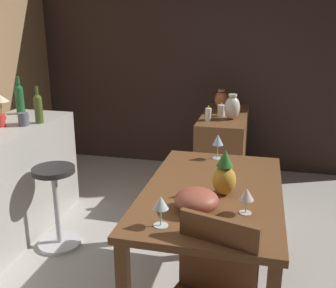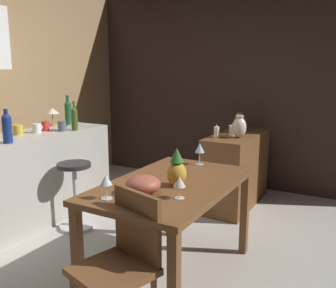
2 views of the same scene
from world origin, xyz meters
name	(u,v)px [view 1 (image 1 of 2)]	position (x,y,z in m)	size (l,w,h in m)	color
wall_side_right	(183,58)	(2.55, 0.30, 1.30)	(0.10, 4.40, 2.60)	#33231E
dining_table	(212,202)	(0.09, -0.38, 0.65)	(1.34, 0.81, 0.74)	brown
sideboard_cabinet	(223,153)	(1.78, -0.29, 0.41)	(1.10, 0.44, 0.82)	brown
bar_stool	(57,205)	(0.39, 0.85, 0.35)	(0.34, 0.34, 0.66)	#262323
wine_glass_left	(247,195)	(-0.19, -0.59, 0.84)	(0.08, 0.08, 0.14)	silver
wine_glass_right	(218,140)	(0.64, -0.35, 0.88)	(0.08, 0.08, 0.19)	silver
wine_glass_center	(161,204)	(-0.42, -0.19, 0.86)	(0.08, 0.08, 0.16)	silver
pineapple_centerpiece	(224,175)	(0.03, -0.45, 0.86)	(0.14, 0.14, 0.27)	gold
fruit_bowl	(197,200)	(-0.22, -0.34, 0.80)	(0.23, 0.23, 0.12)	#9E4C38
wine_bottle_green	(19,98)	(1.00, 1.49, 1.05)	(0.08, 0.08, 0.34)	#1E592D
wine_bottle_olive	(38,107)	(0.73, 1.14, 1.03)	(0.07, 0.07, 0.31)	#475623
cup_slate	(24,119)	(0.63, 1.22, 0.95)	(0.12, 0.08, 0.11)	#515660
cup_red	(0,120)	(0.55, 1.38, 0.95)	(0.11, 0.08, 0.10)	red
counter_lamp	(0,100)	(0.84, 1.57, 1.06)	(0.15, 0.15, 0.20)	#A58447
pillar_candle_tall	(208,114)	(1.47, -0.16, 0.88)	(0.06, 0.06, 0.14)	white
pillar_candle_short	(221,110)	(1.68, -0.26, 0.88)	(0.07, 0.07, 0.14)	white
vase_copper	(221,100)	(2.04, -0.22, 0.92)	(0.14, 0.14, 0.20)	#B26038
vase_ceramic_ivory	(232,107)	(1.58, -0.37, 0.93)	(0.15, 0.15, 0.24)	beige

